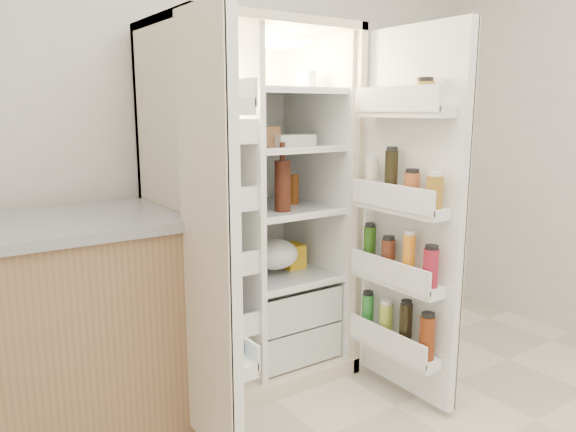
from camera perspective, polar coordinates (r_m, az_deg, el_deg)
wall_back at (r=3.08m, az=-9.10°, el=10.20°), size 4.00×0.02×2.70m
refrigerator at (r=2.88m, az=-4.17°, el=-1.94°), size 0.92×0.70×1.80m
freezer_door at (r=2.10m, az=-8.08°, el=-2.79°), size 0.15×0.40×1.72m
fridge_door at (r=2.61m, az=12.57°, el=-0.69°), size 0.17×0.58×1.72m
kitchen_counter at (r=2.53m, az=-26.18°, el=-11.33°), size 1.30×0.69×0.95m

